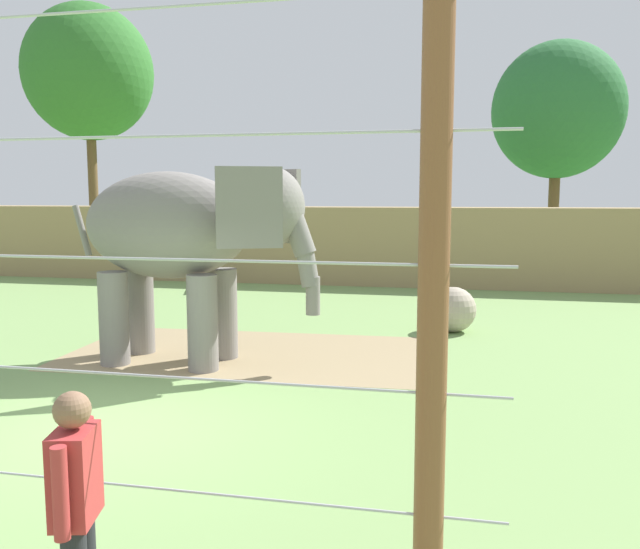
{
  "coord_description": "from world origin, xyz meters",
  "views": [
    {
      "loc": [
        4.17,
        -6.95,
        2.81
      ],
      "look_at": [
        1.74,
        4.4,
        1.4
      ],
      "focal_mm": 36.6,
      "sensor_mm": 36.0,
      "label": 1
    }
  ],
  "objects_px": {
    "zookeeper": "(77,513)",
    "feed_trough": "(207,283)",
    "enrichment_ball": "(453,309)",
    "elephant": "(186,234)"
  },
  "relations": [
    {
      "from": "elephant",
      "to": "enrichment_ball",
      "type": "height_order",
      "value": "elephant"
    },
    {
      "from": "elephant",
      "to": "feed_trough",
      "type": "bearing_deg",
      "value": 109.85
    },
    {
      "from": "elephant",
      "to": "zookeeper",
      "type": "relative_size",
      "value": 2.65
    },
    {
      "from": "zookeeper",
      "to": "feed_trough",
      "type": "xyz_separation_m",
      "value": [
        -5.13,
        14.79,
        -0.71
      ]
    },
    {
      "from": "zookeeper",
      "to": "feed_trough",
      "type": "bearing_deg",
      "value": 109.12
    },
    {
      "from": "zookeeper",
      "to": "enrichment_ball",
      "type": "bearing_deg",
      "value": 78.35
    },
    {
      "from": "enrichment_ball",
      "to": "elephant",
      "type": "bearing_deg",
      "value": -141.56
    },
    {
      "from": "feed_trough",
      "to": "zookeeper",
      "type": "bearing_deg",
      "value": -70.88
    },
    {
      "from": "elephant",
      "to": "feed_trough",
      "type": "height_order",
      "value": "elephant"
    },
    {
      "from": "enrichment_ball",
      "to": "feed_trough",
      "type": "relative_size",
      "value": 0.63
    }
  ]
}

